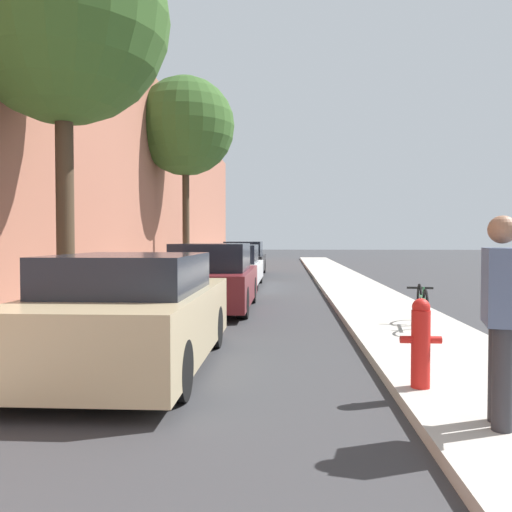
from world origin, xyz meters
TOP-DOWN VIEW (x-y plane):
  - ground_plane at (0.00, 16.00)m, footprint 120.00×120.00m
  - sidewalk_left at (-2.90, 16.00)m, footprint 2.00×52.00m
  - sidewalk_right at (2.90, 16.00)m, footprint 2.00×52.00m
  - building_facade_left at (-4.25, 16.00)m, footprint 0.70×52.00m
  - parked_car_champagne at (-1.02, 7.12)m, footprint 1.80×4.09m
  - parked_car_maroon at (-0.79, 12.43)m, footprint 1.74×4.11m
  - parked_car_white at (-0.94, 18.06)m, footprint 1.85×4.51m
  - parked_car_black at (-0.99, 23.58)m, footprint 1.74×4.36m
  - street_tree_near at (-2.66, 9.02)m, footprint 3.34×3.34m
  - street_tree_far at (-2.82, 19.93)m, footprint 3.56×3.56m
  - fire_hydrant at (2.15, 6.07)m, footprint 0.40×0.18m
  - pedestrian at (2.50, 5.02)m, footprint 0.35×0.52m
  - bicycle at (3.09, 9.69)m, footprint 0.44×1.65m

SIDE VIEW (x-z plane):
  - ground_plane at x=0.00m, z-range 0.00..0.00m
  - sidewalk_left at x=-2.90m, z-range 0.00..0.12m
  - sidewalk_right at x=2.90m, z-range 0.00..0.12m
  - bicycle at x=3.09m, z-range 0.13..0.81m
  - fire_hydrant at x=2.15m, z-range 0.13..1.01m
  - parked_car_white at x=-0.94m, z-range -0.03..1.35m
  - parked_car_champagne at x=-1.02m, z-range -0.03..1.37m
  - parked_car_black at x=-0.99m, z-range -0.04..1.41m
  - parked_car_maroon at x=-0.79m, z-range -0.05..1.43m
  - pedestrian at x=2.50m, z-range 0.21..1.86m
  - building_facade_left at x=-4.25m, z-range 0.00..7.41m
  - street_tree_near at x=-2.66m, z-range 1.73..8.35m
  - street_tree_far at x=-2.82m, z-range 1.98..9.29m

